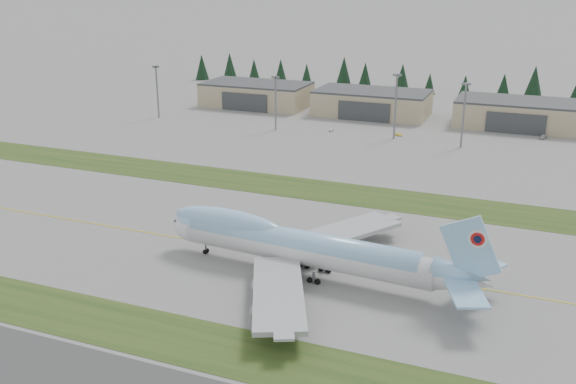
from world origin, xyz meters
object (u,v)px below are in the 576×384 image
at_px(hangar_left, 256,94).
at_px(hangar_right, 518,114).
at_px(hangar_center, 372,103).
at_px(service_vehicle_b, 398,136).
at_px(service_vehicle_c, 543,139).
at_px(service_vehicle_a, 332,131).
at_px(boeing_747_freighter, 301,246).

relative_size(hangar_left, hangar_right, 1.00).
relative_size(hangar_center, service_vehicle_b, 14.46).
relative_size(hangar_right, service_vehicle_c, 10.16).
bearing_deg(hangar_center, service_vehicle_c, -13.55).
xyz_separation_m(hangar_right, service_vehicle_a, (-66.91, -34.86, -5.39)).
bearing_deg(service_vehicle_c, service_vehicle_b, -144.58).
distance_m(boeing_747_freighter, service_vehicle_b, 124.55).
relative_size(hangar_left, service_vehicle_c, 10.16).
bearing_deg(service_vehicle_b, boeing_747_freighter, -152.84).
bearing_deg(service_vehicle_c, hangar_center, -175.22).
height_order(hangar_center, hangar_right, same).
relative_size(boeing_747_freighter, hangar_right, 1.48).
bearing_deg(service_vehicle_b, hangar_right, -27.57).
bearing_deg(boeing_747_freighter, service_vehicle_b, 97.54).
relative_size(boeing_747_freighter, service_vehicle_b, 21.35).
xyz_separation_m(hangar_center, service_vehicle_b, (19.08, -32.75, -5.39)).
height_order(hangar_right, service_vehicle_a, hangar_right).
xyz_separation_m(boeing_747_freighter, service_vehicle_c, (43.95, 139.96, -6.16)).
xyz_separation_m(boeing_747_freighter, service_vehicle_b, (-7.37, 124.18, -6.16)).
xyz_separation_m(service_vehicle_a, service_vehicle_c, (77.32, 17.89, 0.00)).
xyz_separation_m(boeing_747_freighter, hangar_right, (33.55, 156.92, -0.77)).
relative_size(boeing_747_freighter, service_vehicle_a, 22.57).
height_order(hangar_right, service_vehicle_b, hangar_right).
relative_size(boeing_747_freighter, hangar_left, 1.48).
bearing_deg(service_vehicle_a, service_vehicle_b, 10.12).
bearing_deg(hangar_right, service_vehicle_c, -58.48).
relative_size(hangar_center, service_vehicle_a, 15.29).
xyz_separation_m(boeing_747_freighter, hangar_center, (-26.45, 156.92, -0.77)).
bearing_deg(hangar_left, boeing_747_freighter, -62.57).
xyz_separation_m(hangar_center, hangar_right, (60.00, 0.00, 0.00)).
height_order(service_vehicle_a, service_vehicle_c, service_vehicle_c).
xyz_separation_m(hangar_center, service_vehicle_c, (70.41, -16.97, -5.39)).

